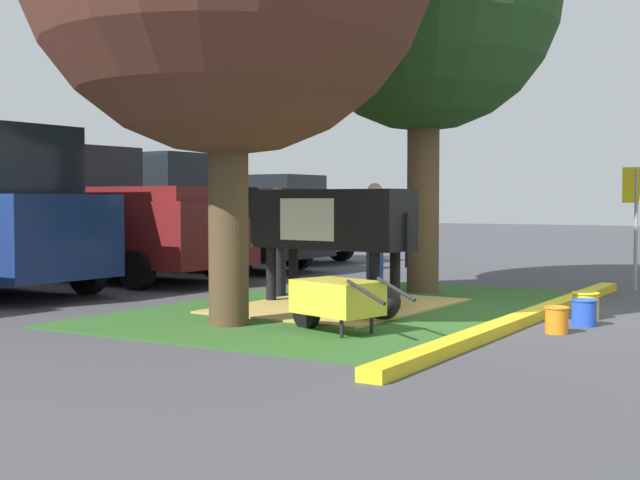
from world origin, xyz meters
name	(u,v)px	position (x,y,z in m)	size (l,w,h in m)	color
ground_plane	(489,316)	(0.00, 0.00, 0.00)	(80.00, 80.00, 0.00)	#424247
grass_island	(352,307)	(-0.14, 1.86, 0.01)	(6.97, 4.54, 0.02)	#2D5B23
curb_yellow	(530,316)	(-0.14, -0.56, 0.06)	(8.17, 0.24, 0.12)	yellow
hay_bedding	(339,306)	(-0.24, 1.99, 0.03)	(3.20, 2.40, 0.04)	tan
cow_holstein	(325,220)	(-0.09, 2.30, 1.16)	(0.94, 3.13, 1.62)	black
calf_lying	(378,299)	(-0.93, 1.06, 0.24)	(1.20, 1.09, 0.48)	black
person_handler	(277,238)	(0.45, 3.45, 0.87)	(0.41, 0.40, 1.63)	black
person_visitor_near	(375,235)	(1.41, 2.32, 0.91)	(0.34, 0.46, 1.69)	#23478C
wheelbarrow	(336,298)	(-2.19, 0.92, 0.39)	(0.91, 1.61, 0.63)	gold
parking_sign	(636,204)	(4.08, -0.93, 1.38)	(0.08, 0.44, 1.96)	#99999E
bucket_orange	(557,319)	(-0.93, -1.10, 0.15)	(0.27, 0.27, 0.29)	orange
bucket_blue	(584,312)	(-0.20, -1.21, 0.16)	(0.30, 0.30, 0.31)	blue
bucket_yellow	(586,305)	(0.38, -1.08, 0.17)	(0.33, 0.33, 0.32)	yellow
pickup_truck_maroon	(104,218)	(1.17, 7.72, 1.11)	(2.40, 5.48, 2.42)	maroon
pickup_truck_black	(197,216)	(3.87, 7.77, 1.11)	(2.40, 5.48, 2.42)	black
sedan_silver	(269,219)	(6.64, 7.86, 0.98)	(2.17, 4.48, 2.02)	silver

